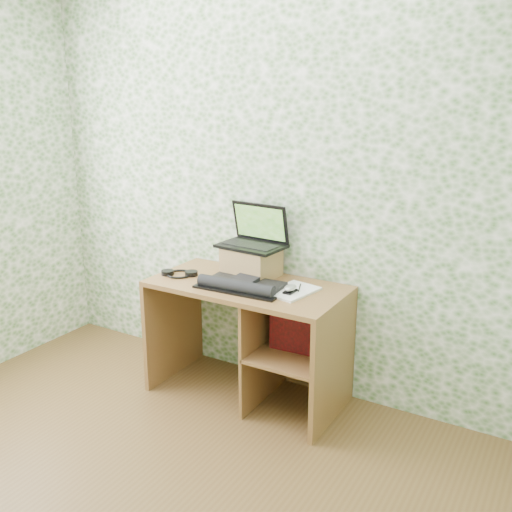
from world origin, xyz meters
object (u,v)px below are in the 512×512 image
Objects in this scene: laptop at (255,236)px; notepad at (292,291)px; keyboard at (242,285)px; desk at (260,326)px; riser at (251,262)px.

laptop reaches higher than notepad.
laptop is at bearing 102.40° from keyboard.
laptop reaches higher than desk.
keyboard is at bearing -150.65° from notepad.
riser is (-0.13, 0.12, 0.36)m from desk.
riser is at bearing 104.96° from keyboard.
laptop is 0.36m from keyboard.
riser is 1.03× the size of notepad.
keyboard is (-0.06, -0.12, 0.29)m from desk.
laptop is 0.47m from notepad.
desk is at bearing -40.80° from riser.
desk is 0.56m from laptop.
keyboard is at bearing -72.57° from riser.
laptop is 0.77× the size of keyboard.
riser reaches higher than keyboard.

